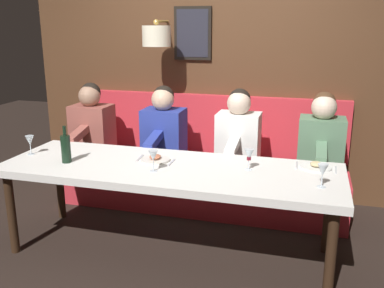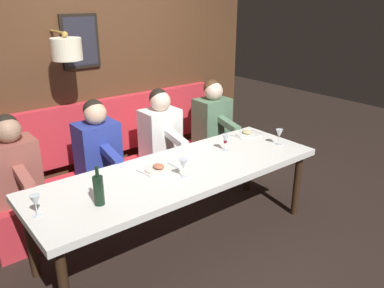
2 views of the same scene
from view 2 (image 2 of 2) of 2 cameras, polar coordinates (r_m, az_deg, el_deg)
ground_plane at (r=3.80m, az=-1.59°, el=-13.88°), size 12.00×12.00×0.00m
dining_table at (r=3.45m, az=-1.71°, el=-4.61°), size 0.90×2.66×0.74m
banquette_bench at (r=4.33m, az=-8.74°, el=-5.98°), size 0.52×2.86×0.45m
back_wall_panel at (r=4.45m, az=-13.39°, el=10.00°), size 0.59×4.06×2.90m
diner_nearest at (r=4.72m, az=3.00°, el=4.27°), size 0.60×0.40×0.79m
diner_near at (r=4.28m, az=-4.62°, el=2.47°), size 0.60×0.40×0.79m
diner_middle at (r=3.94m, az=-13.63°, el=0.27°), size 0.60×0.40×0.79m
diner_far at (r=3.72m, az=-24.64°, el=-2.41°), size 0.60×0.40×0.79m
place_setting_0 at (r=3.42m, az=-4.88°, el=-3.54°), size 0.24×0.32×0.05m
place_setting_1 at (r=4.29m, az=7.99°, el=1.52°), size 0.24×0.31×0.05m
wine_glass_0 at (r=2.88m, az=-21.88°, el=-7.77°), size 0.07×0.07×0.16m
wine_glass_1 at (r=3.23m, az=-1.28°, el=-2.99°), size 0.07×0.07×0.16m
wine_glass_2 at (r=4.03m, az=12.60°, el=1.46°), size 0.07×0.07×0.16m
wine_glass_3 at (r=3.80m, az=4.88°, el=0.70°), size 0.07×0.07×0.16m
wine_bottle at (r=2.91m, az=-13.46°, el=-6.52°), size 0.08×0.08×0.30m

